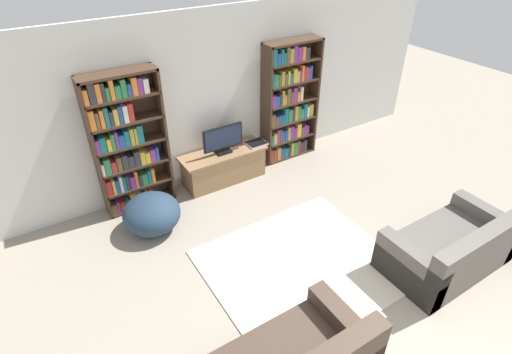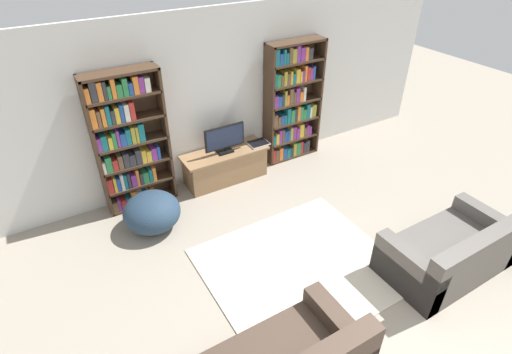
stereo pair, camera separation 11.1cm
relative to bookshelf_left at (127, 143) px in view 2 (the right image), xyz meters
name	(u,v)px [view 2 (the right image)]	position (x,y,z in m)	size (l,w,h in m)	color
wall_back	(206,100)	(1.29, 0.18, 0.29)	(8.80, 0.06, 2.60)	silver
bookshelf_left	(127,143)	(0.00, 0.00, 0.00)	(0.99, 0.30, 2.01)	#422D1E
bookshelf_right	(291,104)	(2.72, 0.00, -0.03)	(0.99, 0.30, 2.01)	#422D1E
tv_stand	(225,165)	(1.41, -0.12, -0.75)	(1.37, 0.49, 0.52)	#8E6B47
television	(225,139)	(1.41, -0.14, -0.26)	(0.65, 0.16, 0.45)	black
laptop	(258,143)	(1.98, -0.18, -0.48)	(0.32, 0.25, 0.03)	silver
area_rug	(300,267)	(1.30, -2.32, -1.00)	(2.22, 1.98, 0.02)	beige
couch_right_sofa	(450,253)	(2.81, -3.24, -0.75)	(1.57, 0.88, 0.77)	#56514C
beanbag_ottoman	(152,212)	(0.01, -0.67, -0.75)	(0.77, 0.77, 0.52)	#23384C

